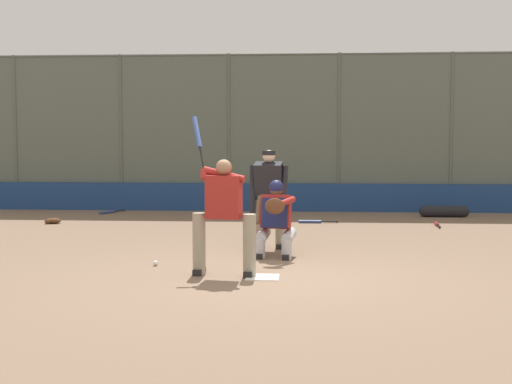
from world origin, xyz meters
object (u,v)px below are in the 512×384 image
(catcher_behind_plate, at_px, (275,217))
(umpire_home, at_px, (269,196))
(equipment_bag_dugout_side, at_px, (444,211))
(spare_bat_near_backstop, at_px, (437,224))
(fielding_glove_on_dirt, at_px, (53,221))
(spare_bat_by_padding, at_px, (109,212))
(batter_at_plate, at_px, (223,212))
(spare_bat_third_base_side, at_px, (313,222))
(baseball_loose, at_px, (155,263))

(catcher_behind_plate, height_order, umpire_home, umpire_home)
(catcher_behind_plate, xyz_separation_m, umpire_home, (0.14, -0.85, 0.26))
(umpire_home, xyz_separation_m, equipment_bag_dugout_side, (-3.81, -4.97, -0.74))
(catcher_behind_plate, bearing_deg, spare_bat_near_backstop, -119.94)
(catcher_behind_plate, relative_size, fielding_glove_on_dirt, 3.54)
(equipment_bag_dugout_side, bearing_deg, spare_bat_by_padding, -1.66)
(batter_at_plate, height_order, catcher_behind_plate, batter_at_plate)
(spare_bat_third_base_side, relative_size, baseball_loose, 11.52)
(catcher_behind_plate, bearing_deg, fielding_glove_on_dirt, -30.68)
(batter_at_plate, xyz_separation_m, fielding_glove_on_dirt, (4.31, -5.46, -0.78))
(batter_at_plate, xyz_separation_m, catcher_behind_plate, (-0.63, -1.52, -0.23))
(fielding_glove_on_dirt, bearing_deg, spare_bat_third_base_side, -175.25)
(baseball_loose, height_order, equipment_bag_dugout_side, equipment_bag_dugout_side)
(umpire_home, height_order, equipment_bag_dugout_side, umpire_home)
(batter_at_plate, relative_size, fielding_glove_on_dirt, 6.36)
(batter_at_plate, xyz_separation_m, spare_bat_third_base_side, (-1.25, -5.92, -0.81))
(umpire_home, bearing_deg, catcher_behind_plate, 107.21)
(spare_bat_by_padding, height_order, fielding_glove_on_dirt, fielding_glove_on_dirt)
(umpire_home, relative_size, spare_bat_near_backstop, 2.00)
(spare_bat_near_backstop, bearing_deg, baseball_loose, 139.38)
(batter_at_plate, distance_m, baseball_loose, 1.48)
(spare_bat_by_padding, bearing_deg, baseball_loose, 50.37)
(catcher_behind_plate, bearing_deg, baseball_loose, 35.51)
(spare_bat_by_padding, bearing_deg, batter_at_plate, 55.55)
(spare_bat_by_padding, xyz_separation_m, equipment_bag_dugout_side, (-7.97, 0.23, 0.10))
(catcher_behind_plate, height_order, spare_bat_near_backstop, catcher_behind_plate)
(catcher_behind_plate, bearing_deg, equipment_bag_dugout_side, -114.31)
(batter_at_plate, height_order, spare_bat_by_padding, batter_at_plate)
(fielding_glove_on_dirt, bearing_deg, equipment_bag_dugout_side, -167.67)
(umpire_home, bearing_deg, fielding_glove_on_dirt, -25.18)
(umpire_home, relative_size, baseball_loose, 22.03)
(spare_bat_by_padding, relative_size, baseball_loose, 10.25)
(umpire_home, distance_m, spare_bat_near_backstop, 4.74)
(spare_bat_near_backstop, bearing_deg, umpire_home, 138.09)
(batter_at_plate, distance_m, fielding_glove_on_dirt, 7.00)
(spare_bat_third_base_side, distance_m, baseball_loose, 5.76)
(spare_bat_near_backstop, distance_m, spare_bat_third_base_side, 2.59)
(catcher_behind_plate, relative_size, umpire_home, 0.73)
(equipment_bag_dugout_side, bearing_deg, catcher_behind_plate, 57.77)
(spare_bat_near_backstop, xyz_separation_m, fielding_glove_on_dirt, (8.13, 0.18, 0.03))
(batter_at_plate, height_order, fielding_glove_on_dirt, batter_at_plate)
(umpire_home, bearing_deg, spare_bat_near_backstop, -127.99)
(batter_at_plate, relative_size, spare_bat_by_padding, 2.80)
(spare_bat_by_padding, relative_size, equipment_bag_dugout_side, 0.66)
(spare_bat_third_base_side, relative_size, equipment_bag_dugout_side, 0.74)
(spare_bat_third_base_side, bearing_deg, fielding_glove_on_dirt, 3.59)
(umpire_home, bearing_deg, spare_bat_third_base_side, -94.49)
(fielding_glove_on_dirt, bearing_deg, spare_bat_by_padding, -106.62)
(umpire_home, bearing_deg, baseball_loose, 55.92)
(fielding_glove_on_dirt, bearing_deg, baseball_loose, 124.02)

